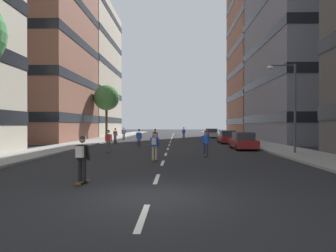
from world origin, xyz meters
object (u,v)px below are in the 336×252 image
at_px(skater_8, 139,137).
at_px(skater_2, 82,157).
at_px(parked_car_mid, 243,141).
at_px(skater_3, 154,144).
at_px(skater_7, 108,140).
at_px(streetlamp_right, 290,98).
at_px(parked_car_near, 212,133).
at_px(skater_9, 115,135).
at_px(street_tree_mid, 106,98).
at_px(skater_5, 184,132).
at_px(skater_6, 155,136).
at_px(parked_car_far, 227,137).
at_px(skater_1, 206,142).
at_px(skater_0, 207,135).
at_px(skater_4, 124,133).

bearing_deg(skater_8, skater_2, -89.57).
distance_m(parked_car_mid, skater_3, 11.42).
bearing_deg(parked_car_mid, skater_8, 169.14).
bearing_deg(skater_7, streetlamp_right, -5.00).
distance_m(parked_car_near, skater_9, 20.49).
bearing_deg(street_tree_mid, parked_car_near, 18.52).
height_order(skater_3, skater_5, same).
xyz_separation_m(skater_2, skater_7, (-1.89, 12.51, -0.03)).
relative_size(skater_6, skater_7, 1.00).
bearing_deg(parked_car_near, parked_car_far, -90.00).
bearing_deg(skater_5, skater_6, -100.12).
distance_m(parked_car_far, skater_8, 11.50).
xyz_separation_m(skater_1, skater_5, (-0.89, 26.77, 0.03)).
xyz_separation_m(parked_car_near, skater_6, (-8.02, -21.24, 0.32)).
relative_size(parked_car_mid, skater_1, 2.47).
bearing_deg(skater_9, parked_car_mid, -32.26).
height_order(parked_car_mid, skater_8, skater_8).
height_order(streetlamp_right, skater_5, streetlamp_right).
height_order(skater_5, skater_8, same).
bearing_deg(skater_9, streetlamp_right, -39.57).
xyz_separation_m(skater_3, skater_7, (-4.04, 5.48, -0.03)).
bearing_deg(skater_3, parked_car_far, 67.07).
relative_size(streetlamp_right, skater_7, 3.65).
height_order(street_tree_mid, skater_0, street_tree_mid).
bearing_deg(parked_car_near, skater_6, -110.70).
bearing_deg(parked_car_near, skater_7, -112.39).
relative_size(skater_1, skater_2, 1.00).
distance_m(skater_2, skater_8, 17.69).
relative_size(street_tree_mid, skater_6, 4.54).
bearing_deg(skater_6, skater_1, -64.56).
bearing_deg(skater_0, skater_9, 167.22).
relative_size(street_tree_mid, skater_8, 4.54).
bearing_deg(skater_7, parked_car_near, 67.61).
bearing_deg(skater_5, skater_4, -152.55).
bearing_deg(skater_9, skater_0, -12.78).
distance_m(parked_car_mid, parked_car_far, 8.27).
bearing_deg(skater_0, skater_2, -107.24).
xyz_separation_m(skater_0, skater_2, (-6.76, -21.78, 0.00)).
xyz_separation_m(skater_3, skater_6, (-0.79, 11.61, 0.00)).
xyz_separation_m(skater_5, skater_6, (-3.23, -18.10, 0.00)).
bearing_deg(skater_8, parked_car_far, 34.09).
relative_size(skater_1, skater_4, 1.00).
bearing_deg(skater_7, skater_8, 71.33).
xyz_separation_m(skater_6, skater_8, (-1.50, -0.95, -0.03)).
distance_m(skater_4, skater_8, 15.05).
xyz_separation_m(streetlamp_right, skater_2, (-11.79, -11.31, -3.12)).
xyz_separation_m(skater_2, skater_3, (2.15, 7.03, 0.00)).
xyz_separation_m(parked_car_mid, skater_3, (-7.24, -8.83, 0.32)).
bearing_deg(skater_3, skater_9, 109.06).
xyz_separation_m(skater_5, skater_9, (-8.37, -12.57, 0.00)).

